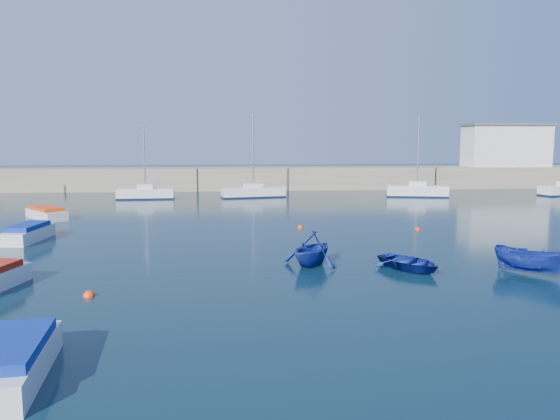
{
  "coord_description": "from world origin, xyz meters",
  "views": [
    {
      "loc": [
        -3.91,
        -19.16,
        6.04
      ],
      "look_at": [
        -0.91,
        14.51,
        1.6
      ],
      "focal_mm": 35.0,
      "sensor_mm": 36.0,
      "label": 1
    }
  ],
  "objects": [
    {
      "name": "ground",
      "position": [
        0.0,
        0.0,
        0.0
      ],
      "size": [
        220.0,
        220.0,
        0.0
      ],
      "primitive_type": "plane",
      "color": "#0A222F",
      "rests_on": "ground"
    },
    {
      "name": "back_wall",
      "position": [
        0.0,
        46.0,
        1.3
      ],
      "size": [
        96.0,
        4.5,
        2.6
      ],
      "primitive_type": "cube",
      "color": "gray",
      "rests_on": "ground"
    },
    {
      "name": "harbor_office",
      "position": [
        30.0,
        46.0,
        5.1
      ],
      "size": [
        10.0,
        4.0,
        5.0
      ],
      "primitive_type": "cube",
      "color": "silver",
      "rests_on": "back_wall"
    },
    {
      "name": "sailboat_5",
      "position": [
        -12.54,
        36.32,
        0.6
      ],
      "size": [
        5.66,
        1.78,
        7.51
      ],
      "rotation": [
        0.0,
        0.0,
        1.61
      ],
      "color": "silver",
      "rests_on": "ground"
    },
    {
      "name": "sailboat_6",
      "position": [
        -1.69,
        36.99,
        0.57
      ],
      "size": [
        6.7,
        3.01,
        8.48
      ],
      "rotation": [
        0.0,
        0.0,
        1.76
      ],
      "color": "silver",
      "rests_on": "ground"
    },
    {
      "name": "sailboat_7",
      "position": [
        15.38,
        36.02,
        0.65
      ],
      "size": [
        6.46,
        3.04,
        8.33
      ],
      "rotation": [
        0.0,
        0.0,
        1.35
      ],
      "color": "silver",
      "rests_on": "ground"
    },
    {
      "name": "motorboat_1",
      "position": [
        -15.99,
        13.95,
        0.48
      ],
      "size": [
        1.92,
        4.28,
        1.02
      ],
      "rotation": [
        0.0,
        0.0,
        -0.11
      ],
      "color": "silver",
      "rests_on": "ground"
    },
    {
      "name": "motorboat_2",
      "position": [
        -17.92,
        23.15,
        0.43
      ],
      "size": [
        3.98,
        4.39,
        0.91
      ],
      "rotation": [
        0.0,
        0.0,
        0.68
      ],
      "color": "silver",
      "rests_on": "ground"
    },
    {
      "name": "motorboat_3",
      "position": [
        -9.45,
        -5.51,
        0.48
      ],
      "size": [
        2.0,
        4.55,
        1.03
      ],
      "rotation": [
        0.0,
        0.0,
        0.11
      ],
      "color": "silver",
      "rests_on": "ground"
    },
    {
      "name": "dinghy_center",
      "position": [
        4.26,
        4.93,
        0.34
      ],
      "size": [
        3.69,
        4.02,
        0.68
      ],
      "primitive_type": "imported",
      "rotation": [
        0.0,
        0.0,
        0.53
      ],
      "color": "navy",
      "rests_on": "ground"
    },
    {
      "name": "dinghy_left",
      "position": [
        -0.13,
        6.14,
        0.83
      ],
      "size": [
        4.05,
        4.13,
        1.65
      ],
      "primitive_type": "imported",
      "rotation": [
        0.0,
        0.0,
        -0.65
      ],
      "color": "navy",
      "rests_on": "ground"
    },
    {
      "name": "dinghy_right",
      "position": [
        9.39,
        3.64,
        0.62
      ],
      "size": [
        3.11,
        3.15,
        1.24
      ],
      "primitive_type": "imported",
      "rotation": [
        0.0,
        0.0,
        0.77
      ],
      "color": "navy",
      "rests_on": "ground"
    },
    {
      "name": "buoy_0",
      "position": [
        -9.44,
        1.81,
        0.0
      ],
      "size": [
        0.45,
        0.45,
        0.45
      ],
      "primitive_type": "sphere",
      "color": "#FE3C0D",
      "rests_on": "ground"
    },
    {
      "name": "buoy_1",
      "position": [
        8.38,
        15.6,
        0.0
      ],
      "size": [
        0.41,
        0.41,
        0.41
      ],
      "primitive_type": "sphere",
      "color": "red",
      "rests_on": "ground"
    },
    {
      "name": "buoy_3",
      "position": [
        0.73,
        17.22,
        0.0
      ],
      "size": [
        0.39,
        0.39,
        0.39
      ],
      "primitive_type": "sphere",
      "color": "#FE3C0D",
      "rests_on": "ground"
    }
  ]
}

